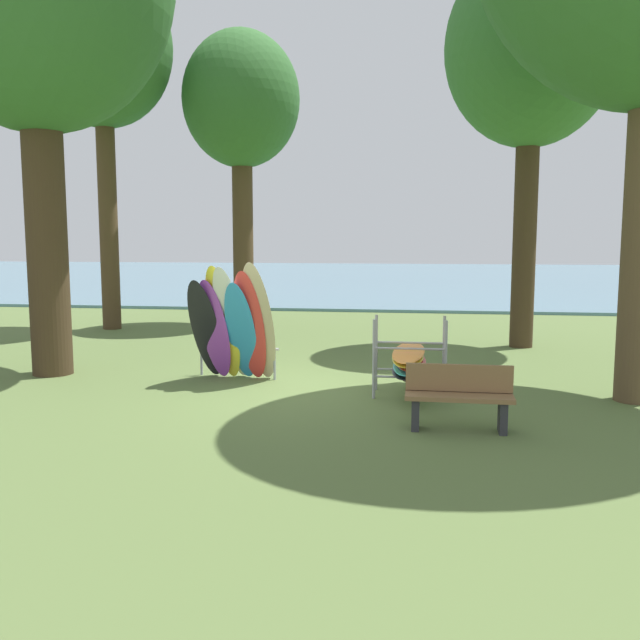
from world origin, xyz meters
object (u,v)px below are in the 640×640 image
Objects in this scene: tree_far_left_back at (102,50)px; tree_far_right_back at (241,105)px; leaning_board_pile at (233,327)px; board_storage_rack at (409,361)px; tree_mid_behind at (531,51)px; park_bench at (459,396)px.

tree_far_right_back is (3.33, 1.45, -1.20)m from tree_far_left_back.
tree_far_left_back is 1.17× the size of tree_far_right_back.
tree_far_left_back is 3.82m from tree_far_right_back.
tree_far_left_back is 10.17m from leaning_board_pile.
tree_far_left_back is at bearing 140.03° from board_storage_rack.
tree_far_left_back is at bearing 171.33° from tree_mid_behind.
tree_far_left_back reaches higher than tree_mid_behind.
park_bench is at bearing -61.82° from tree_far_right_back.
leaning_board_pile is 3.16m from board_storage_rack.
tree_far_right_back is (-7.26, 3.06, -0.41)m from tree_mid_behind.
tree_mid_behind is 4.15× the size of leaning_board_pile.
park_bench is (0.66, -1.90, -0.10)m from board_storage_rack.
board_storage_rack is (3.06, -0.64, -0.41)m from leaning_board_pile.
leaning_board_pile is at bearing -77.35° from tree_far_right_back.
tree_mid_behind is at bearing 75.46° from park_bench.
tree_far_right_back reaches higher than park_bench.
tree_far_left_back is at bearing 129.30° from leaning_board_pile.
tree_mid_behind is at bearing -22.86° from tree_far_right_back.
tree_far_left_back is (-10.59, 1.61, 0.79)m from tree_mid_behind.
tree_far_right_back is at bearing 118.18° from park_bench.
tree_far_right_back is 3.82× the size of board_storage_rack.
leaning_board_pile is 4.54m from park_bench.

